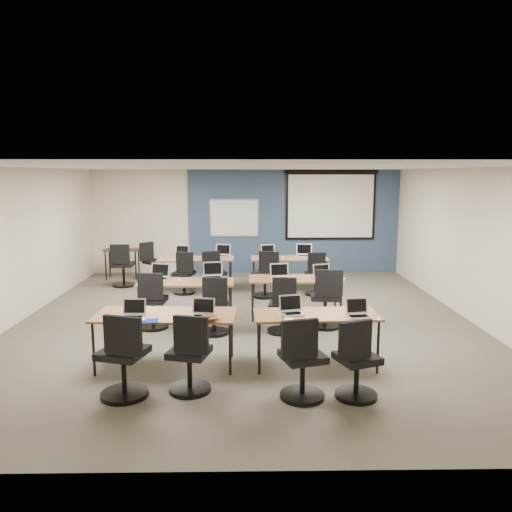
{
  "coord_description": "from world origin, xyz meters",
  "views": [
    {
      "loc": [
        0.04,
        -8.52,
        2.59
      ],
      "look_at": [
        0.2,
        0.4,
        1.12
      ],
      "focal_mm": 35.0,
      "sensor_mm": 36.0,
      "label": 1
    }
  ],
  "objects_px": {
    "task_chair_3": "(356,366)",
    "utility_table": "(122,253)",
    "task_chair_4": "(152,305)",
    "task_chair_7": "(326,303)",
    "laptop_5": "(212,274)",
    "laptop_6": "(280,275)",
    "training_table_mid_right": "(296,281)",
    "laptop_11": "(305,253)",
    "training_table_mid_left": "(186,284)",
    "task_chair_9": "(214,276)",
    "laptop_10": "(268,253)",
    "projector_screen": "(331,201)",
    "laptop_7": "(322,275)",
    "task_chair_1": "(190,360)",
    "task_chair_2": "(302,365)",
    "laptop_1": "(203,312)",
    "laptop_3": "(358,312)",
    "task_chair_11": "(316,277)",
    "spare_chair_b": "(123,269)",
    "training_table_back_left": "(196,260)",
    "laptop_9": "(223,253)",
    "laptop_4": "(159,275)",
    "task_chair_8": "(184,277)",
    "whiteboard": "(234,218)",
    "laptop_8": "(182,254)",
    "task_chair_5": "(214,311)",
    "spare_chair_a": "(152,265)",
    "training_table_front_left": "(165,317)",
    "training_table_back_right": "(289,260)",
    "task_chair_10": "(266,278)",
    "training_table_front_right": "(316,317)",
    "laptop_2": "(291,309)",
    "laptop_0": "(133,313)",
    "task_chair_6": "(283,310)"
  },
  "relations": [
    {
      "from": "task_chair_3",
      "to": "utility_table",
      "type": "xyz_separation_m",
      "value": [
        -4.36,
        6.83,
        0.24
      ]
    },
    {
      "from": "task_chair_3",
      "to": "task_chair_4",
      "type": "height_order",
      "value": "task_chair_4"
    },
    {
      "from": "task_chair_3",
      "to": "task_chair_7",
      "type": "bearing_deg",
      "value": 67.29
    },
    {
      "from": "laptop_5",
      "to": "laptop_6",
      "type": "height_order",
      "value": "laptop_5"
    },
    {
      "from": "training_table_mid_right",
      "to": "laptop_11",
      "type": "xyz_separation_m",
      "value": [
        0.44,
        2.46,
        0.12
      ]
    },
    {
      "from": "training_table_mid_left",
      "to": "task_chair_9",
      "type": "distance_m",
      "value": 2.09
    },
    {
      "from": "training_table_mid_left",
      "to": "laptop_10",
      "type": "relative_size",
      "value": 4.95
    },
    {
      "from": "laptop_10",
      "to": "laptop_11",
      "type": "xyz_separation_m",
      "value": [
        0.84,
        0.0,
        0.0
      ]
    },
    {
      "from": "projector_screen",
      "to": "laptop_5",
      "type": "distance_m",
      "value": 5.03
    },
    {
      "from": "laptop_7",
      "to": "laptop_10",
      "type": "xyz_separation_m",
      "value": [
        -0.88,
        2.5,
        0.0
      ]
    },
    {
      "from": "task_chair_1",
      "to": "task_chair_2",
      "type": "height_order",
      "value": "task_chair_2"
    },
    {
      "from": "laptop_1",
      "to": "laptop_3",
      "type": "bearing_deg",
      "value": 8.42
    },
    {
      "from": "task_chair_7",
      "to": "task_chair_9",
      "type": "distance_m",
      "value": 3.18
    },
    {
      "from": "task_chair_2",
      "to": "utility_table",
      "type": "bearing_deg",
      "value": 101.91
    },
    {
      "from": "task_chair_11",
      "to": "spare_chair_b",
      "type": "distance_m",
      "value": 4.45
    },
    {
      "from": "training_table_back_left",
      "to": "laptop_9",
      "type": "xyz_separation_m",
      "value": [
        0.6,
        0.27,
        0.12
      ]
    },
    {
      "from": "laptop_4",
      "to": "task_chair_8",
      "type": "distance_m",
      "value": 1.88
    },
    {
      "from": "whiteboard",
      "to": "laptop_8",
      "type": "xyz_separation_m",
      "value": [
        -1.16,
        -1.68,
        -0.66
      ]
    },
    {
      "from": "task_chair_2",
      "to": "task_chair_4",
      "type": "xyz_separation_m",
      "value": [
        -2.22,
        2.71,
        -0.01
      ]
    },
    {
      "from": "training_table_back_left",
      "to": "task_chair_5",
      "type": "relative_size",
      "value": 1.71
    },
    {
      "from": "task_chair_2",
      "to": "task_chair_7",
      "type": "xyz_separation_m",
      "value": [
        0.7,
        2.73,
        0.02
      ]
    },
    {
      "from": "laptop_11",
      "to": "spare_chair_a",
      "type": "height_order",
      "value": "laptop_11"
    },
    {
      "from": "whiteboard",
      "to": "spare_chair_b",
      "type": "distance_m",
      "value": 3.17
    },
    {
      "from": "training_table_front_left",
      "to": "laptop_5",
      "type": "height_order",
      "value": "laptop_5"
    },
    {
      "from": "training_table_front_left",
      "to": "training_table_back_right",
      "type": "height_order",
      "value": "same"
    },
    {
      "from": "task_chair_9",
      "to": "task_chair_10",
      "type": "relative_size",
      "value": 0.96
    },
    {
      "from": "laptop_3",
      "to": "laptop_9",
      "type": "height_order",
      "value": "laptop_9"
    },
    {
      "from": "training_table_back_right",
      "to": "training_table_back_left",
      "type": "bearing_deg",
      "value": -179.12
    },
    {
      "from": "training_table_mid_left",
      "to": "laptop_7",
      "type": "relative_size",
      "value": 5.08
    },
    {
      "from": "training_table_front_right",
      "to": "laptop_2",
      "type": "bearing_deg",
      "value": 176.75
    },
    {
      "from": "laptop_10",
      "to": "laptop_6",
      "type": "bearing_deg",
      "value": -105.61
    },
    {
      "from": "laptop_2",
      "to": "whiteboard",
      "type": "bearing_deg",
      "value": 84.92
    },
    {
      "from": "training_table_front_right",
      "to": "laptop_6",
      "type": "bearing_deg",
      "value": 96.31
    },
    {
      "from": "laptop_6",
      "to": "laptop_10",
      "type": "xyz_separation_m",
      "value": [
        -0.11,
        2.47,
        -0.0
      ]
    },
    {
      "from": "laptop_7",
      "to": "utility_table",
      "type": "bearing_deg",
      "value": 124.27
    },
    {
      "from": "laptop_11",
      "to": "spare_chair_b",
      "type": "height_order",
      "value": "spare_chair_b"
    },
    {
      "from": "laptop_4",
      "to": "spare_chair_b",
      "type": "relative_size",
      "value": 0.35
    },
    {
      "from": "training_table_mid_right",
      "to": "laptop_4",
      "type": "xyz_separation_m",
      "value": [
        -2.45,
        -0.01,
        0.11
      ]
    },
    {
      "from": "training_table_front_left",
      "to": "laptop_11",
      "type": "relative_size",
      "value": 5.25
    },
    {
      "from": "task_chair_11",
      "to": "laptop_0",
      "type": "bearing_deg",
      "value": -129.74
    },
    {
      "from": "task_chair_8",
      "to": "laptop_10",
      "type": "height_order",
      "value": "laptop_10"
    },
    {
      "from": "laptop_6",
      "to": "laptop_0",
      "type": "bearing_deg",
      "value": -138.58
    },
    {
      "from": "task_chair_8",
      "to": "laptop_11",
      "type": "relative_size",
      "value": 2.66
    },
    {
      "from": "training_table_mid_left",
      "to": "laptop_1",
      "type": "relative_size",
      "value": 5.52
    },
    {
      "from": "laptop_3",
      "to": "task_chair_8",
      "type": "height_order",
      "value": "laptop_3"
    },
    {
      "from": "laptop_0",
      "to": "task_chair_1",
      "type": "xyz_separation_m",
      "value": [
        0.82,
        -0.72,
        -0.38
      ]
    },
    {
      "from": "laptop_11",
      "to": "utility_table",
      "type": "xyz_separation_m",
      "value": [
        -4.43,
        0.99,
        -0.15
      ]
    },
    {
      "from": "laptop_1",
      "to": "task_chair_9",
      "type": "distance_m",
      "value": 4.24
    },
    {
      "from": "laptop_3",
      "to": "task_chair_6",
      "type": "relative_size",
      "value": 0.31
    },
    {
      "from": "task_chair_11",
      "to": "spare_chair_a",
      "type": "bearing_deg",
      "value": 153.26
    }
  ]
}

